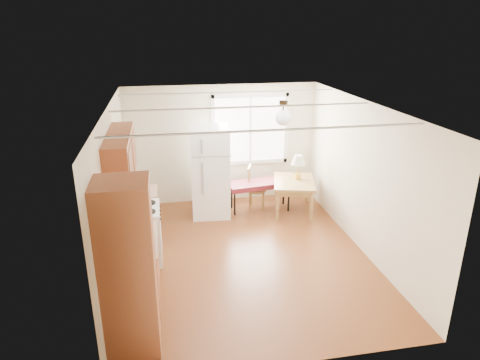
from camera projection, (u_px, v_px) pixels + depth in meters
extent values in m
cube|color=#522610|center=(245.00, 255.00, 7.16)|extent=(4.60, 5.60, 0.12)
cube|color=white|center=(245.00, 106.00, 6.30)|extent=(4.60, 5.60, 0.12)
cube|color=beige|center=(222.00, 144.00, 9.04)|extent=(4.60, 0.10, 2.50)
cube|color=beige|center=(291.00, 269.00, 4.42)|extent=(4.60, 0.10, 2.50)
cube|color=beige|center=(114.00, 194.00, 6.39)|extent=(0.10, 5.60, 2.50)
cube|color=beige|center=(363.00, 177.00, 7.07)|extent=(0.10, 5.60, 2.50)
cube|color=brown|center=(128.00, 269.00, 4.80)|extent=(0.60, 0.60, 2.10)
cube|color=brown|center=(136.00, 270.00, 5.93)|extent=(0.60, 1.10, 0.86)
cube|color=tan|center=(134.00, 241.00, 5.78)|extent=(0.62, 1.14, 0.04)
cube|color=white|center=(141.00, 234.00, 6.90)|extent=(0.65, 0.76, 0.90)
cube|color=brown|center=(141.00, 216.00, 7.60)|extent=(0.60, 0.60, 0.86)
cube|color=brown|center=(120.00, 158.00, 6.07)|extent=(0.33, 1.60, 0.70)
cube|color=white|center=(250.00, 129.00, 9.03)|extent=(1.50, 0.02, 1.35)
cylinder|color=#302315|center=(283.00, 103.00, 6.80)|extent=(0.14, 0.14, 0.06)
cylinder|color=#302315|center=(283.00, 109.00, 6.84)|extent=(0.03, 0.03, 0.16)
sphere|color=white|center=(283.00, 118.00, 6.89)|extent=(0.26, 0.26, 0.26)
cube|color=white|center=(210.00, 172.00, 8.43)|extent=(0.79, 0.79, 1.80)
cube|color=gray|center=(212.00, 157.00, 7.94)|extent=(0.74, 0.02, 0.02)
cube|color=gray|center=(202.00, 170.00, 7.98)|extent=(0.03, 0.03, 1.08)
cube|color=#5B151D|center=(260.00, 184.00, 8.74)|extent=(1.40, 0.69, 0.10)
cylinder|color=black|center=(235.00, 203.00, 8.57)|extent=(0.04, 0.04, 0.52)
cylinder|color=black|center=(289.00, 199.00, 8.77)|extent=(0.04, 0.04, 0.52)
cylinder|color=black|center=(232.00, 196.00, 8.92)|extent=(0.04, 0.04, 0.52)
cylinder|color=black|center=(284.00, 193.00, 9.11)|extent=(0.04, 0.04, 0.52)
cube|color=olive|center=(294.00, 182.00, 8.65)|extent=(1.03, 1.23, 0.06)
cube|color=olive|center=(294.00, 186.00, 8.67)|extent=(0.91, 1.10, 0.10)
cylinder|color=olive|center=(278.00, 206.00, 8.35)|extent=(0.07, 0.07, 0.60)
cylinder|color=olive|center=(311.00, 207.00, 8.31)|extent=(0.07, 0.07, 0.60)
cylinder|color=olive|center=(277.00, 189.00, 9.21)|extent=(0.07, 0.07, 0.60)
cylinder|color=olive|center=(307.00, 190.00, 9.17)|extent=(0.07, 0.07, 0.60)
cylinder|color=olive|center=(257.00, 190.00, 8.88)|extent=(0.39, 0.39, 0.05)
cylinder|color=olive|center=(250.00, 201.00, 8.84)|extent=(0.04, 0.04, 0.40)
cylinder|color=olive|center=(263.00, 201.00, 8.81)|extent=(0.04, 0.04, 0.40)
cylinder|color=olive|center=(251.00, 196.00, 9.09)|extent=(0.04, 0.04, 0.40)
cylinder|color=olive|center=(264.00, 197.00, 9.06)|extent=(0.04, 0.04, 0.40)
cylinder|color=gold|center=(298.00, 176.00, 8.72)|extent=(0.13, 0.13, 0.12)
cylinder|color=gold|center=(298.00, 169.00, 8.67)|extent=(0.02, 0.02, 0.19)
cone|color=silver|center=(298.00, 160.00, 8.61)|extent=(0.29, 0.29, 0.19)
cube|color=black|center=(131.00, 242.00, 5.61)|extent=(0.25, 0.27, 0.08)
cube|color=black|center=(129.00, 232.00, 5.46)|extent=(0.20, 0.11, 0.29)
cylinder|color=black|center=(131.00, 233.00, 5.63)|extent=(0.15, 0.15, 0.12)
cylinder|color=red|center=(127.00, 236.00, 5.66)|extent=(0.13, 0.13, 0.18)
sphere|color=red|center=(126.00, 228.00, 5.62)|extent=(0.06, 0.06, 0.06)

